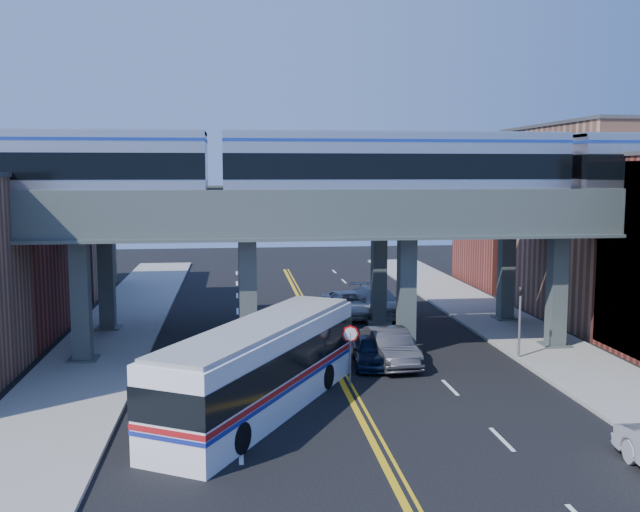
% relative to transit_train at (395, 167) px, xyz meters
% --- Properties ---
extents(ground, '(120.00, 120.00, 0.00)m').
position_rel_transit_train_xyz_m(ground, '(-3.31, -8.00, -9.47)').
color(ground, black).
rests_on(ground, ground).
extents(sidewalk_west, '(5.00, 70.00, 0.16)m').
position_rel_transit_train_xyz_m(sidewalk_west, '(-14.81, 2.00, -9.39)').
color(sidewalk_west, gray).
rests_on(sidewalk_west, ground).
extents(sidewalk_east, '(5.00, 70.00, 0.16)m').
position_rel_transit_train_xyz_m(sidewalk_east, '(8.19, 2.00, -9.39)').
color(sidewalk_east, gray).
rests_on(sidewalk_east, ground).
extents(building_west_c, '(8.00, 10.00, 8.00)m').
position_rel_transit_train_xyz_m(building_west_c, '(-21.81, 21.00, -5.47)').
color(building_west_c, '#A46E55').
rests_on(building_west_c, ground).
extents(building_east_b, '(8.00, 14.00, 12.00)m').
position_rel_transit_train_xyz_m(building_east_b, '(15.19, 8.00, -3.47)').
color(building_east_b, '#A46E55').
rests_on(building_east_b, ground).
extents(building_east_c, '(8.00, 10.00, 9.00)m').
position_rel_transit_train_xyz_m(building_east_c, '(15.19, 21.00, -4.97)').
color(building_east_c, brown).
rests_on(building_east_c, ground).
extents(elevated_viaduct_near, '(52.00, 3.60, 7.40)m').
position_rel_transit_train_xyz_m(elevated_viaduct_near, '(-3.31, 0.00, -3.00)').
color(elevated_viaduct_near, '#46524E').
rests_on(elevated_viaduct_near, ground).
extents(elevated_viaduct_far, '(52.00, 3.60, 7.40)m').
position_rel_transit_train_xyz_m(elevated_viaduct_far, '(-3.31, 7.00, -3.00)').
color(elevated_viaduct_far, '#46524E').
rests_on(elevated_viaduct_far, ground).
extents(transit_train, '(52.18, 3.28, 3.83)m').
position_rel_transit_train_xyz_m(transit_train, '(0.00, 0.00, 0.00)').
color(transit_train, black).
rests_on(transit_train, elevated_viaduct_near).
extents(stop_sign, '(0.76, 0.09, 2.63)m').
position_rel_transit_train_xyz_m(stop_sign, '(-3.01, -5.00, -7.71)').
color(stop_sign, slate).
rests_on(stop_sign, ground).
extents(traffic_signal, '(0.15, 0.18, 4.10)m').
position_rel_transit_train_xyz_m(traffic_signal, '(5.89, -2.00, -7.17)').
color(traffic_signal, slate).
rests_on(traffic_signal, ground).
extents(transit_bus, '(8.70, 12.52, 3.29)m').
position_rel_transit_train_xyz_m(transit_bus, '(-6.98, -7.97, -7.78)').
color(transit_bus, white).
rests_on(transit_bus, ground).
extents(car_lane_a, '(2.14, 4.37, 1.43)m').
position_rel_transit_train_xyz_m(car_lane_a, '(-1.51, -2.12, -8.75)').
color(car_lane_a, black).
rests_on(car_lane_a, ground).
extents(car_lane_b, '(2.17, 5.26, 1.69)m').
position_rel_transit_train_xyz_m(car_lane_b, '(-0.58, -1.95, -8.62)').
color(car_lane_b, '#323235').
rests_on(car_lane_b, ground).
extents(car_lane_c, '(3.19, 5.70, 1.51)m').
position_rel_transit_train_xyz_m(car_lane_c, '(-0.74, 9.79, -8.71)').
color(car_lane_c, silver).
rests_on(car_lane_c, ground).
extents(car_lane_d, '(3.15, 6.27, 1.75)m').
position_rel_transit_train_xyz_m(car_lane_d, '(1.15, 9.86, -8.59)').
color(car_lane_d, '#97989C').
rests_on(car_lane_d, ground).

